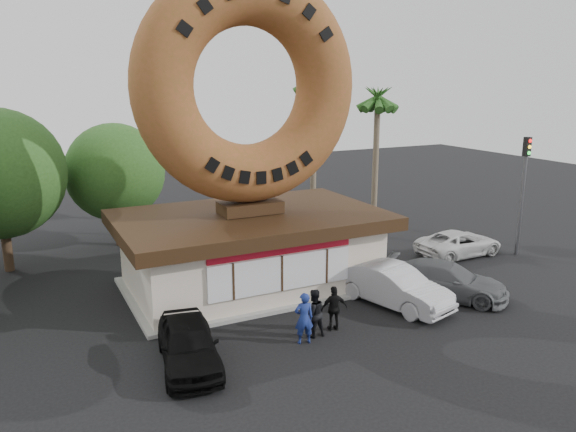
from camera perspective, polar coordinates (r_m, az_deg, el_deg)
The scene contains 15 objects.
ground at distance 19.98m, azimuth 3.12°, elevation -12.58°, with size 90.00×90.00×0.00m, color black.
donut_shop at distance 24.34m, azimuth -3.79°, elevation -3.20°, with size 11.20×7.20×3.80m.
giant_donut at distance 23.30m, azimuth -4.08°, elevation 12.99°, with size 9.51×9.51×2.42m, color brown.
tree_mid at distance 31.29m, azimuth -17.16°, elevation 4.27°, with size 5.20×5.20×6.63m.
palm_near at distance 33.78m, azimuth 2.67°, elevation 13.00°, with size 2.60×2.60×9.75m.
palm_far at distance 34.41m, azimuth 9.10°, elevation 11.32°, with size 2.60×2.60×8.75m.
street_lamp at distance 32.60m, azimuth -13.79°, elevation 5.66°, with size 2.11×0.20×8.00m.
traffic_signal at distance 30.51m, azimuth 22.82°, elevation 3.27°, with size 0.30×0.38×6.07m.
person_left at distance 19.45m, azimuth 1.63°, elevation -10.34°, with size 0.67×0.44×1.83m, color navy.
person_center at distance 19.96m, azimuth 2.60°, elevation -9.83°, with size 0.85×0.66×1.74m, color black.
person_right at distance 20.49m, azimuth 4.71°, elevation -9.33°, with size 0.98×0.41×1.67m, color black.
car_black at distance 18.39m, azimuth -10.08°, elevation -12.65°, with size 1.76×4.37×1.49m, color black.
car_silver at distance 22.97m, azimuth 10.69°, elevation -7.01°, with size 1.70×4.88×1.61m, color #A5A5AA.
car_grey at distance 24.33m, azimuth 15.72°, elevation -6.29°, with size 2.04×5.03×1.46m, color #5C5F61.
car_white at distance 30.13m, azimuth 16.99°, elevation -2.66°, with size 2.15×4.67×1.30m, color silver.
Camera 1 is at (-8.91, -15.52, 8.87)m, focal length 35.00 mm.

